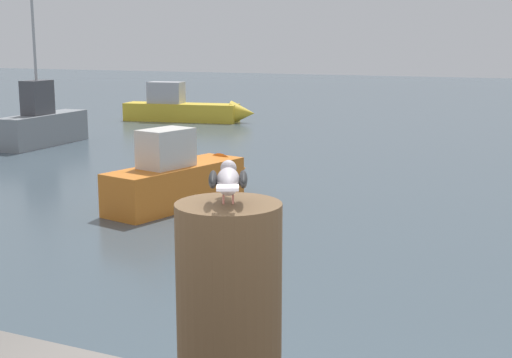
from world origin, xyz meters
name	(u,v)px	position (x,y,z in m)	size (l,w,h in m)	color
mooring_post	(229,327)	(0.18, -0.47, 1.90)	(0.41, 0.41, 1.00)	#4C3823
seagull	(228,180)	(0.17, -0.46, 2.49)	(0.22, 0.37, 0.14)	#C66E60
boat_grey	(48,124)	(-13.00, 13.53, 0.61)	(1.02, 3.86, 4.26)	gray
boat_yellow	(188,109)	(-12.36, 20.66, 0.47)	(5.20, 1.85, 1.56)	yellow
boat_orange	(186,178)	(-5.31, 8.49, 0.49)	(1.59, 3.67, 1.46)	orange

